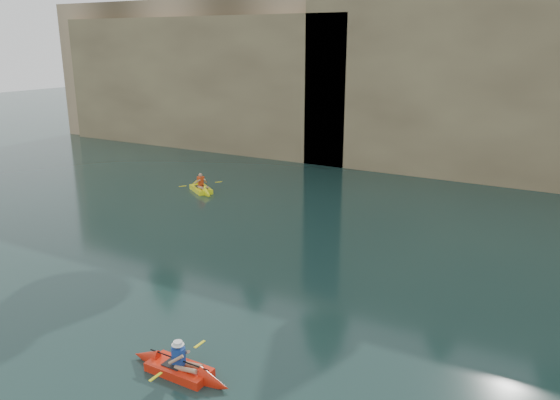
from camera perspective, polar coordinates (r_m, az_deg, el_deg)
The scene contains 8 objects.
ground at distance 16.76m, azimuth -0.61°, elevation -13.77°, with size 160.00×160.00×0.00m, color black.
cliff at distance 43.22m, azimuth 20.28°, elevation 12.14°, with size 70.00×16.00×12.00m, color tan.
cliff_slab_west at distance 44.60m, azimuth -8.44°, elevation 12.12°, with size 26.00×2.40×10.56m, color #97875B.
cliff_slab_center at distance 35.63m, azimuth 21.33°, elevation 10.87°, with size 24.00×2.40×11.40m, color #97875B.
sea_cave_west at distance 43.25m, azimuth -6.68°, elevation 7.68°, with size 4.50×1.00×4.00m, color black.
sea_cave_center at distance 36.91m, azimuth 11.28°, elevation 5.37°, with size 3.50×1.00×3.20m, color black.
main_kayaker at distance 15.16m, azimuth -10.48°, elevation -16.92°, with size 3.16×2.17×1.17m.
kayaker_yellow at distance 31.95m, azimuth -8.25°, elevation 1.19°, with size 3.13×2.48×1.33m.
Camera 1 is at (7.31, -12.53, 8.39)m, focal length 35.00 mm.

